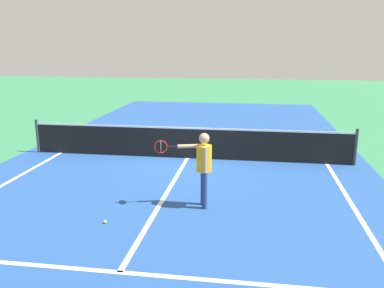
% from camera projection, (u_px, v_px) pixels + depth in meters
% --- Properties ---
extents(ground_plane, '(60.00, 60.00, 0.00)m').
position_uv_depth(ground_plane, '(187.00, 158.00, 12.21)').
color(ground_plane, '#337F51').
extents(court_surface_inbounds, '(10.62, 24.40, 0.00)m').
position_uv_depth(court_surface_inbounds, '(187.00, 158.00, 12.21)').
color(court_surface_inbounds, '#234C93').
rests_on(court_surface_inbounds, ground_plane).
extents(line_service_near, '(8.22, 0.10, 0.01)m').
position_uv_depth(line_service_near, '(120.00, 272.00, 6.06)').
color(line_service_near, white).
rests_on(line_service_near, ground_plane).
extents(line_center_service, '(0.10, 6.40, 0.01)m').
position_uv_depth(line_center_service, '(165.00, 196.00, 9.13)').
color(line_center_service, white).
rests_on(line_center_service, ground_plane).
extents(net, '(9.80, 0.09, 1.07)m').
position_uv_depth(net, '(187.00, 143.00, 12.09)').
color(net, '#33383D').
rests_on(net, ground_plane).
extents(player_near, '(1.20, 0.41, 1.60)m').
position_uv_depth(player_near, '(203.00, 162.00, 8.32)').
color(player_near, navy).
rests_on(player_near, ground_plane).
extents(tennis_ball_mid_court, '(0.07, 0.07, 0.07)m').
position_uv_depth(tennis_ball_mid_court, '(105.00, 222.00, 7.73)').
color(tennis_ball_mid_court, '#CCE033').
rests_on(tennis_ball_mid_court, ground_plane).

